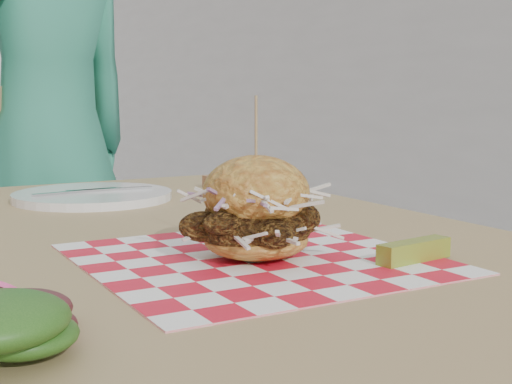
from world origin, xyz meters
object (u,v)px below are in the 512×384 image
at_px(diner, 49,143).
at_px(patio_table, 171,292).
at_px(patio_chair, 14,251).
at_px(sandwich, 256,214).

relative_size(diner, patio_table, 1.35).
distance_m(patio_chair, sandwich, 1.14).
height_order(patio_chair, sandwich, patio_chair).
xyz_separation_m(patio_chair, sandwich, (0.06, -1.11, 0.25)).
relative_size(patio_chair, sandwich, 5.37).
height_order(patio_table, patio_chair, patio_chair).
bearing_deg(diner, patio_chair, 5.95).
relative_size(patio_table, sandwich, 6.78).
xyz_separation_m(diner, patio_chair, (-0.11, -0.06, -0.26)).
bearing_deg(sandwich, diner, 87.44).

